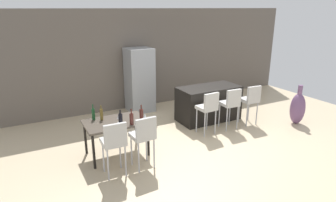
% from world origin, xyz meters
% --- Properties ---
extents(ground_plane, '(10.00, 10.00, 0.00)m').
position_xyz_m(ground_plane, '(0.00, 0.00, 0.00)').
color(ground_plane, '#C6B28E').
extents(back_wall, '(10.00, 0.12, 2.90)m').
position_xyz_m(back_wall, '(0.00, 2.83, 1.45)').
color(back_wall, '#665B51').
rests_on(back_wall, ground_plane).
extents(kitchen_island, '(1.65, 0.81, 0.92)m').
position_xyz_m(kitchen_island, '(0.72, 0.83, 0.46)').
color(kitchen_island, black).
rests_on(kitchen_island, ground_plane).
extents(bar_chair_left, '(0.42, 0.42, 1.05)m').
position_xyz_m(bar_chair_left, '(0.14, 0.04, 0.70)').
color(bar_chair_left, beige).
rests_on(bar_chair_left, ground_plane).
extents(bar_chair_middle, '(0.42, 0.42, 1.05)m').
position_xyz_m(bar_chair_middle, '(0.81, 0.04, 0.70)').
color(bar_chair_middle, beige).
rests_on(bar_chair_middle, ground_plane).
extents(bar_chair_right, '(0.42, 0.42, 1.05)m').
position_xyz_m(bar_chair_right, '(1.46, 0.04, 0.70)').
color(bar_chair_right, beige).
rests_on(bar_chair_right, ground_plane).
extents(dining_table, '(1.24, 0.80, 0.74)m').
position_xyz_m(dining_table, '(-2.11, 0.07, 0.66)').
color(dining_table, '#4C4238').
rests_on(dining_table, ground_plane).
extents(dining_chair_near, '(0.41, 0.41, 1.05)m').
position_xyz_m(dining_chair_near, '(-2.39, -0.69, 0.70)').
color(dining_chair_near, beige).
rests_on(dining_chair_near, ground_plane).
extents(dining_chair_far, '(0.42, 0.42, 1.05)m').
position_xyz_m(dining_chair_far, '(-1.83, -0.69, 0.70)').
color(dining_chair_far, beige).
rests_on(dining_chair_far, ground_plane).
extents(wine_bottle_end, '(0.08, 0.08, 0.33)m').
position_xyz_m(wine_bottle_end, '(-2.10, -0.22, 0.87)').
color(wine_bottle_end, black).
rests_on(wine_bottle_end, dining_table).
extents(wine_bottle_far, '(0.06, 0.06, 0.31)m').
position_xyz_m(wine_bottle_far, '(-2.34, 0.27, 0.86)').
color(wine_bottle_far, brown).
rests_on(wine_bottle_far, dining_table).
extents(wine_bottle_left, '(0.08, 0.08, 0.32)m').
position_xyz_m(wine_bottle_left, '(-1.89, -0.24, 0.86)').
color(wine_bottle_left, '#471E19').
rests_on(wine_bottle_left, dining_table).
extents(wine_bottle_right, '(0.08, 0.08, 0.32)m').
position_xyz_m(wine_bottle_right, '(-1.62, -0.11, 0.86)').
color(wine_bottle_right, '#471E19').
rests_on(wine_bottle_right, dining_table).
extents(wine_bottle_corner, '(0.07, 0.07, 0.32)m').
position_xyz_m(wine_bottle_corner, '(-2.48, 0.37, 0.86)').
color(wine_bottle_corner, '#194723').
rests_on(wine_bottle_corner, dining_table).
extents(wine_glass_middle, '(0.07, 0.07, 0.17)m').
position_xyz_m(wine_glass_middle, '(-1.60, -0.23, 0.86)').
color(wine_glass_middle, silver).
rests_on(wine_glass_middle, dining_table).
extents(wine_glass_near, '(0.07, 0.07, 0.17)m').
position_xyz_m(wine_glass_near, '(-2.08, -0.03, 0.86)').
color(wine_glass_near, silver).
rests_on(wine_glass_near, dining_table).
extents(refrigerator, '(0.72, 0.68, 1.84)m').
position_xyz_m(refrigerator, '(-0.62, 2.39, 0.92)').
color(refrigerator, '#939699').
rests_on(refrigerator, ground_plane).
extents(floor_vase, '(0.37, 0.37, 1.04)m').
position_xyz_m(floor_vase, '(2.59, -0.50, 0.42)').
color(floor_vase, '#704C75').
rests_on(floor_vase, ground_plane).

